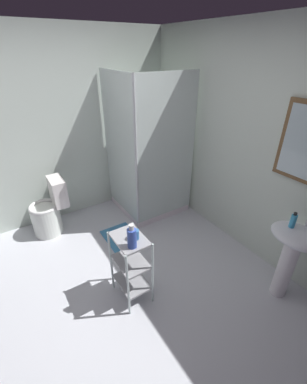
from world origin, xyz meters
TOP-DOWN VIEW (x-y plane):
  - ground_plane at (0.00, 0.00)m, footprint 4.20×4.20m
  - wall_back at (0.01, 1.85)m, footprint 4.20×0.14m
  - wall_left at (-1.85, 0.00)m, footprint 0.10×4.20m
  - shower_stall at (-1.23, 1.19)m, footprint 0.92×0.92m
  - pedestal_sink at (0.84, 1.52)m, footprint 0.46×0.37m
  - toilet at (-1.48, -0.18)m, footprint 0.37×0.49m
  - storage_cart at (0.04, 0.24)m, footprint 0.38×0.28m
  - hand_soap_bottle at (0.77, 1.51)m, footprint 0.05×0.05m
  - shampoo_bottle_blue at (0.15, 0.21)m, footprint 0.08×0.08m
  - rinse_cup at (0.08, 0.28)m, footprint 0.07×0.07m
  - bath_mat at (-0.79, 0.54)m, footprint 0.60×0.40m

SIDE VIEW (x-z plane):
  - ground_plane at x=0.00m, z-range -0.02..0.00m
  - bath_mat at x=-0.79m, z-range 0.00..0.02m
  - toilet at x=-1.48m, z-range -0.07..0.69m
  - storage_cart at x=0.04m, z-range 0.07..0.81m
  - shower_stall at x=-1.23m, z-range -0.54..1.46m
  - pedestal_sink at x=0.84m, z-range 0.17..0.98m
  - rinse_cup at x=0.08m, z-range 0.74..0.83m
  - shampoo_bottle_blue at x=0.15m, z-range 0.72..0.95m
  - hand_soap_bottle at x=0.77m, z-range 0.80..0.96m
  - wall_left at x=-1.85m, z-range 0.00..2.50m
  - wall_back at x=0.01m, z-range 0.00..2.50m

